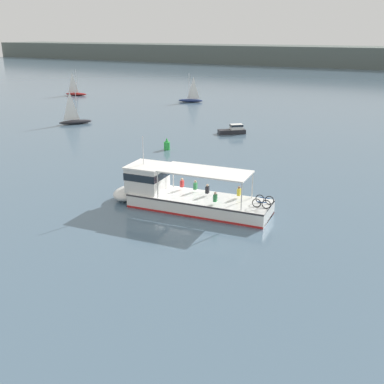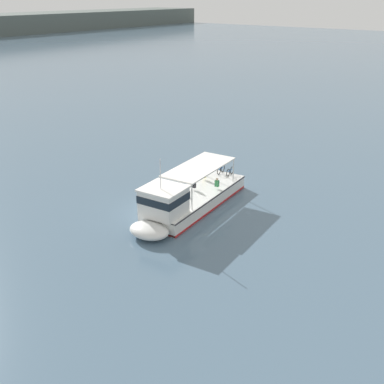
{
  "view_description": "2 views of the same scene",
  "coord_description": "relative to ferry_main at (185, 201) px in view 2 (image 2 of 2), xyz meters",
  "views": [
    {
      "loc": [
        17.59,
        -30.42,
        12.82
      ],
      "look_at": [
        1.91,
        -1.9,
        1.4
      ],
      "focal_mm": 42.71,
      "sensor_mm": 36.0,
      "label": 1
    },
    {
      "loc": [
        -24.47,
        -22.19,
        15.64
      ],
      "look_at": [
        1.91,
        -1.9,
        1.4
      ],
      "focal_mm": 43.68,
      "sensor_mm": 36.0,
      "label": 2
    }
  ],
  "objects": [
    {
      "name": "ferry_main",
      "position": [
        0.0,
        0.0,
        0.0
      ],
      "size": [
        13.01,
        4.44,
        5.32
      ],
      "color": "white",
      "rests_on": "ground"
    },
    {
      "name": "ground_plane",
      "position": [
        -0.9,
        2.0,
        -1.02
      ],
      "size": [
        400.0,
        400.0,
        0.0
      ],
      "primitive_type": "plane",
      "color": "slate"
    }
  ]
}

